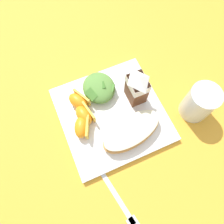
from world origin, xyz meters
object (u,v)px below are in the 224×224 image
at_px(orange_wedge_front, 78,101).
at_px(metal_fork, 120,202).
at_px(orange_wedge_middle, 84,115).
at_px(orange_wedge_rear, 82,127).
at_px(white_plate, 112,114).
at_px(green_salad_pile, 99,88).
at_px(cheesy_pizza_bread, 132,131).
at_px(drinking_clear_cup, 199,103).
at_px(milk_carton, 137,87).

bearing_deg(orange_wedge_front, metal_fork, 0.14).
xyz_separation_m(orange_wedge_middle, orange_wedge_rear, (0.03, -0.02, 0.00)).
xyz_separation_m(white_plate, orange_wedge_rear, (0.01, -0.09, 0.03)).
relative_size(green_salad_pile, orange_wedge_rear, 1.44).
bearing_deg(green_salad_pile, orange_wedge_front, -76.89).
bearing_deg(cheesy_pizza_bread, drinking_clear_cup, 88.60).
distance_m(orange_wedge_middle, drinking_clear_cup, 0.31).
height_order(white_plate, orange_wedge_rear, orange_wedge_rear).
relative_size(orange_wedge_rear, drinking_clear_cup, 0.67).
relative_size(green_salad_pile, milk_carton, 0.91).
xyz_separation_m(milk_carton, orange_wedge_middle, (0.00, -0.15, -0.04)).
distance_m(cheesy_pizza_bread, milk_carton, 0.12).
height_order(white_plate, metal_fork, white_plate).
distance_m(white_plate, green_salad_pile, 0.08).
xyz_separation_m(green_salad_pile, drinking_clear_cup, (0.16, 0.22, 0.02)).
bearing_deg(green_salad_pile, drinking_clear_cup, 55.15).
bearing_deg(orange_wedge_rear, orange_wedge_front, 167.26).
height_order(milk_carton, orange_wedge_rear, milk_carton).
relative_size(milk_carton, drinking_clear_cup, 1.06).
height_order(orange_wedge_middle, metal_fork, orange_wedge_middle).
bearing_deg(white_plate, metal_fork, -18.58).
distance_m(milk_carton, metal_fork, 0.29).
xyz_separation_m(metal_fork, drinking_clear_cup, (-0.14, 0.29, 0.05)).
bearing_deg(orange_wedge_rear, drinking_clear_cup, 77.77).
distance_m(green_salad_pile, orange_wedge_middle, 0.09).
bearing_deg(milk_carton, orange_wedge_middle, -89.00).
xyz_separation_m(green_salad_pile, orange_wedge_front, (0.02, -0.07, -0.00)).
distance_m(cheesy_pizza_bread, orange_wedge_middle, 0.13).
bearing_deg(metal_fork, cheesy_pizza_bread, 145.90).
bearing_deg(orange_wedge_middle, green_salad_pile, 132.21).
bearing_deg(drinking_clear_cup, metal_fork, -64.68).
bearing_deg(white_plate, orange_wedge_middle, -104.42).
xyz_separation_m(orange_wedge_front, orange_wedge_middle, (0.04, 0.00, 0.00)).
xyz_separation_m(green_salad_pile, orange_wedge_middle, (0.06, -0.07, -0.00)).
bearing_deg(orange_wedge_middle, orange_wedge_front, -178.93).
bearing_deg(cheesy_pizza_bread, white_plate, -161.78).
bearing_deg(orange_wedge_middle, metal_fork, -0.03).
xyz_separation_m(orange_wedge_front, metal_fork, (0.28, 0.00, -0.03)).
relative_size(white_plate, green_salad_pile, 2.80).
bearing_deg(green_salad_pile, orange_wedge_middle, -47.79).
bearing_deg(drinking_clear_cup, orange_wedge_rear, -102.23).
bearing_deg(orange_wedge_middle, orange_wedge_rear, -30.77).
relative_size(green_salad_pile, orange_wedge_front, 1.43).
distance_m(green_salad_pile, orange_wedge_front, 0.07).
bearing_deg(metal_fork, orange_wedge_middle, 179.97).
bearing_deg(white_plate, orange_wedge_rear, -83.09).
bearing_deg(orange_wedge_front, drinking_clear_cup, 64.24).
bearing_deg(cheesy_pizza_bread, orange_wedge_front, -144.47).
distance_m(milk_carton, drinking_clear_cup, 0.17).
bearing_deg(white_plate, drinking_clear_cup, 70.42).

